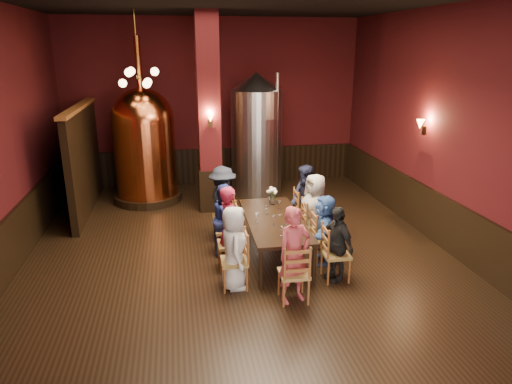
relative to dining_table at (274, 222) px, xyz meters
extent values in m
plane|color=black|center=(-0.62, 0.07, -0.69)|extent=(10.00, 10.00, 0.00)
cube|color=#470F10|center=(-0.62, 5.07, 1.56)|extent=(8.00, 0.02, 4.50)
cube|color=#470F10|center=(-0.62, -4.93, 1.56)|extent=(8.00, 0.02, 4.50)
cube|color=#470F10|center=(3.38, 0.07, 1.56)|extent=(0.02, 10.00, 4.50)
cube|color=black|center=(3.34, 0.07, -0.19)|extent=(0.08, 9.90, 1.00)
cube|color=black|center=(-0.62, 5.03, -0.19)|extent=(7.90, 0.08, 1.00)
cube|color=black|center=(-4.58, 0.07, -0.19)|extent=(0.08, 9.90, 1.00)
cube|color=#470F10|center=(-0.92, 2.87, 1.56)|extent=(0.58, 0.58, 4.50)
cube|color=black|center=(-3.82, 3.27, 0.51)|extent=(0.22, 3.50, 2.40)
cube|color=black|center=(0.00, 0.00, 0.03)|extent=(1.05, 2.42, 0.06)
cylinder|color=black|center=(-0.46, -1.13, -0.34)|extent=(0.07, 0.07, 0.69)
cylinder|color=black|center=(0.42, -1.15, -0.34)|extent=(0.07, 0.07, 0.69)
cylinder|color=black|center=(-0.42, 1.15, -0.34)|extent=(0.07, 0.07, 0.69)
cylinder|color=black|center=(0.46, 1.13, -0.34)|extent=(0.07, 0.07, 0.69)
imported|color=silver|center=(-0.87, -0.98, 0.00)|extent=(0.46, 0.69, 1.38)
imported|color=maroon|center=(-0.86, -0.31, 0.07)|extent=(0.46, 0.61, 1.51)
imported|color=navy|center=(-0.84, 0.35, -0.01)|extent=(0.53, 0.73, 1.35)
imported|color=black|center=(-0.83, 1.02, 0.07)|extent=(0.75, 1.07, 1.51)
imported|color=black|center=(0.83, -1.02, -0.04)|extent=(0.55, 0.82, 1.29)
imported|color=#3962AB|center=(0.84, -0.35, -0.05)|extent=(0.71, 1.24, 1.27)
imported|color=#B7B0A2|center=(0.86, 0.31, 0.05)|extent=(0.65, 0.82, 1.47)
imported|color=#1C1F39|center=(0.87, 0.98, 0.04)|extent=(0.55, 0.78, 1.46)
imported|color=#AA383F|center=(-0.03, -1.55, 0.07)|extent=(0.64, 0.52, 1.52)
cylinder|color=black|center=(-2.46, 3.78, -0.59)|extent=(1.69, 1.69, 0.19)
cylinder|color=#D16130|center=(-2.46, 3.78, 0.44)|extent=(1.71, 1.71, 1.87)
sphere|color=#D16130|center=(-2.46, 3.78, 1.37)|extent=(1.50, 1.50, 1.50)
cylinder|color=#D16130|center=(-2.46, 3.78, 2.69)|extent=(0.15, 0.15, 1.22)
cylinder|color=#B2B2B7|center=(0.36, 3.83, 0.67)|extent=(1.54, 1.54, 2.71)
cone|color=#B2B2B7|center=(0.36, 3.83, 2.24)|extent=(1.30, 1.30, 0.43)
cylinder|color=#B2B2B7|center=(0.79, 3.40, 0.94)|extent=(0.09, 0.09, 3.03)
cylinder|color=white|center=(0.13, 0.81, 0.16)|extent=(0.11, 0.11, 0.19)
camera|label=1|loc=(-1.69, -7.57, 3.06)|focal=32.00mm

